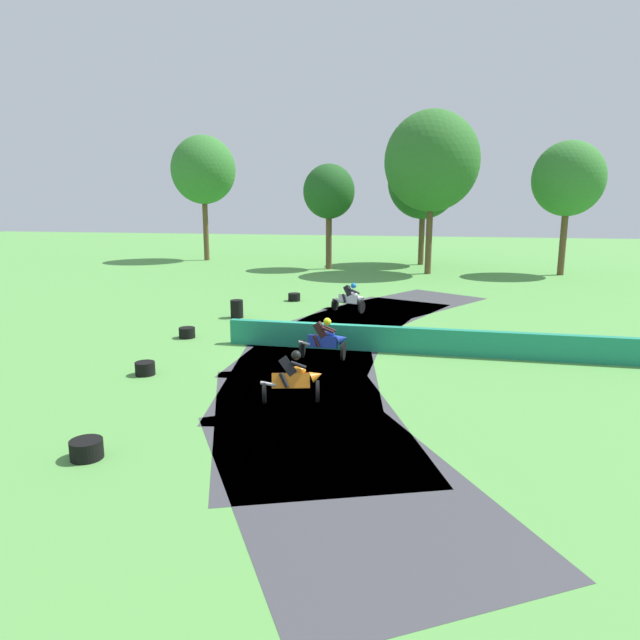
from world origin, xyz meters
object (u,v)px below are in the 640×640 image
(tire_stack_mid_a, at_px, (237,309))
(tire_stack_far, at_px, (145,368))
(motorcycle_lead_white, at_px, (351,298))
(motorcycle_trailing_orange, at_px, (294,378))
(motorcycle_chase_blue, at_px, (325,339))
(tire_stack_extra_a, at_px, (87,449))
(tire_stack_mid_b, at_px, (187,333))
(tire_stack_near, at_px, (294,297))

(tire_stack_mid_a, distance_m, tire_stack_far, 8.64)
(motorcycle_lead_white, height_order, tire_stack_far, motorcycle_lead_white)
(motorcycle_lead_white, distance_m, tire_stack_mid_a, 5.35)
(motorcycle_trailing_orange, bearing_deg, motorcycle_chase_blue, 88.46)
(motorcycle_lead_white, bearing_deg, tire_stack_extra_a, -101.61)
(tire_stack_mid_a, xyz_separation_m, tire_stack_mid_b, (-0.70, -3.95, -0.20))
(tire_stack_mid_b, bearing_deg, motorcycle_lead_white, 48.56)
(tire_stack_mid_a, height_order, tire_stack_mid_b, tire_stack_mid_a)
(motorcycle_chase_blue, height_order, tire_stack_mid_a, motorcycle_chase_blue)
(tire_stack_mid_a, bearing_deg, motorcycle_trailing_orange, -64.08)
(motorcycle_lead_white, xyz_separation_m, motorcycle_chase_blue, (0.19, -8.20, 0.02))
(motorcycle_chase_blue, height_order, motorcycle_trailing_orange, motorcycle_chase_blue)
(tire_stack_mid_b, height_order, tire_stack_extra_a, same)
(motorcycle_lead_white, distance_m, motorcycle_chase_blue, 8.20)
(tire_stack_near, bearing_deg, motorcycle_lead_white, -35.31)
(motorcycle_lead_white, relative_size, motorcycle_chase_blue, 1.02)
(motorcycle_chase_blue, bearing_deg, tire_stack_near, 108.12)
(tire_stack_extra_a, bearing_deg, motorcycle_lead_white, 78.39)
(tire_stack_mid_a, bearing_deg, tire_stack_far, -90.50)
(tire_stack_mid_a, bearing_deg, tire_stack_extra_a, -84.27)
(motorcycle_lead_white, height_order, tire_stack_extra_a, motorcycle_lead_white)
(tire_stack_mid_b, xyz_separation_m, tire_stack_extra_a, (2.13, -10.28, -0.00))
(motorcycle_trailing_orange, height_order, tire_stack_far, motorcycle_trailing_orange)
(tire_stack_near, height_order, tire_stack_extra_a, same)
(motorcycle_chase_blue, distance_m, tire_stack_near, 11.05)
(tire_stack_near, bearing_deg, tire_stack_far, -97.16)
(motorcycle_trailing_orange, relative_size, tire_stack_mid_b, 2.72)
(tire_stack_mid_a, bearing_deg, tire_stack_mid_b, -100.02)
(tire_stack_mid_b, bearing_deg, motorcycle_chase_blue, -18.72)
(motorcycle_lead_white, distance_m, tire_stack_far, 12.00)
(motorcycle_lead_white, distance_m, tire_stack_extra_a, 16.89)
(tire_stack_near, height_order, tire_stack_far, same)
(tire_stack_mid_b, relative_size, tire_stack_extra_a, 0.91)
(tire_stack_near, relative_size, tire_stack_mid_b, 1.02)
(motorcycle_lead_white, xyz_separation_m, tire_stack_extra_a, (-3.40, -16.54, -0.44))
(motorcycle_chase_blue, relative_size, tire_stack_mid_b, 2.75)
(tire_stack_far, bearing_deg, motorcycle_trailing_orange, -16.26)
(motorcycle_chase_blue, relative_size, tire_stack_near, 2.71)
(motorcycle_chase_blue, distance_m, motorcycle_trailing_orange, 4.20)
(motorcycle_lead_white, bearing_deg, tire_stack_mid_a, -154.49)
(motorcycle_trailing_orange, xyz_separation_m, tire_stack_extra_a, (-3.48, -4.14, -0.44))
(tire_stack_mid_b, xyz_separation_m, tire_stack_far, (0.62, -4.69, -0.00))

